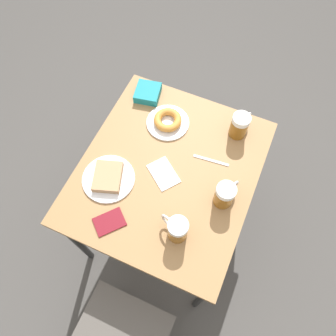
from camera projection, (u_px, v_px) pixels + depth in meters
ground_plane at (168, 220)px, 2.18m from camera, size 8.00×8.00×0.00m
table at (168, 177)px, 1.56m from camera, size 0.78×0.89×0.76m
plate_with_cake at (108, 178)px, 1.46m from camera, size 0.24×0.24×0.04m
plate_with_donut at (168, 121)px, 1.59m from camera, size 0.21×0.21×0.05m
beer_mug_left at (225, 195)px, 1.37m from camera, size 0.08×0.12×0.13m
beer_mug_center at (177, 229)px, 1.30m from camera, size 0.13×0.08×0.13m
beer_mug_right at (240, 125)px, 1.52m from camera, size 0.08×0.13×0.13m
napkin_folded at (164, 174)px, 1.48m from camera, size 0.18×0.17×0.00m
fork at (211, 160)px, 1.51m from camera, size 0.17×0.03×0.00m
passport_near_edge at (109, 222)px, 1.38m from camera, size 0.15×0.15×0.01m
blue_pouch at (148, 93)px, 1.66m from camera, size 0.14×0.15×0.04m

